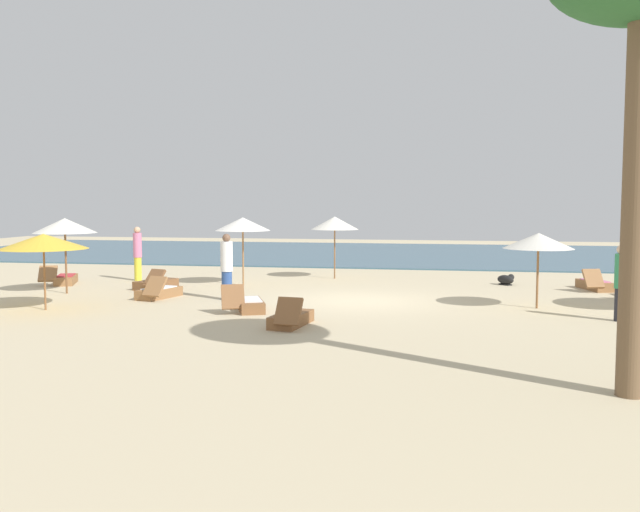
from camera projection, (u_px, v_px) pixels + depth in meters
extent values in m
plane|color=beige|center=(360.00, 301.00, 19.60)|extent=(60.00, 60.00, 0.00)
cube|color=#3D6075|center=(400.00, 254.00, 36.26)|extent=(48.00, 16.00, 0.06)
cylinder|color=brown|center=(538.00, 272.00, 18.22)|extent=(0.06, 0.06, 1.94)
cone|color=silver|center=(538.00, 241.00, 18.15)|extent=(1.83, 1.83, 0.41)
cylinder|color=olive|center=(243.00, 252.00, 23.14)|extent=(0.05, 0.05, 2.22)
cone|color=white|center=(243.00, 224.00, 23.06)|extent=(1.85, 1.85, 0.44)
cylinder|color=brown|center=(66.00, 257.00, 21.09)|extent=(0.06, 0.06, 2.25)
cone|color=silver|center=(65.00, 226.00, 21.01)|extent=(1.89, 1.89, 0.45)
cylinder|color=brown|center=(44.00, 273.00, 17.95)|extent=(0.05, 0.05, 1.93)
cone|color=gold|center=(43.00, 241.00, 17.89)|extent=(2.25, 2.25, 0.39)
cylinder|color=brown|center=(335.00, 248.00, 25.06)|extent=(0.05, 0.05, 2.20)
cone|color=silver|center=(335.00, 223.00, 24.99)|extent=(1.71, 1.71, 0.47)
cube|color=olive|center=(595.00, 285.00, 22.05)|extent=(0.99, 1.61, 0.28)
cube|color=olive|center=(593.00, 278.00, 21.40)|extent=(0.67, 0.57, 0.57)
cube|color=#D17299|center=(595.00, 281.00, 22.03)|extent=(0.78, 1.15, 0.03)
cube|color=brown|center=(291.00, 319.00, 15.79)|extent=(0.81, 1.57, 0.28)
cube|color=brown|center=(288.00, 311.00, 15.07)|extent=(0.62, 0.47, 0.59)
cube|color=olive|center=(640.00, 293.00, 20.18)|extent=(0.75, 1.55, 0.28)
cube|color=white|center=(640.00, 288.00, 20.17)|extent=(0.61, 1.10, 0.03)
cube|color=brown|center=(250.00, 305.00, 17.91)|extent=(1.12, 1.62, 0.28)
cube|color=brown|center=(233.00, 297.00, 17.30)|extent=(0.67, 0.55, 0.60)
cube|color=white|center=(250.00, 299.00, 17.90)|extent=(0.87, 1.16, 0.03)
cube|color=olive|center=(66.00, 280.00, 23.57)|extent=(1.13, 1.62, 0.28)
cube|color=olive|center=(48.00, 274.00, 22.96)|extent=(0.72, 0.69, 0.51)
cube|color=#BF3338|center=(66.00, 275.00, 23.56)|extent=(0.87, 1.17, 0.03)
cube|color=olive|center=(159.00, 293.00, 20.22)|extent=(0.96, 1.60, 0.28)
cube|color=olive|center=(155.00, 286.00, 19.50)|extent=(0.67, 0.59, 0.55)
cube|color=white|center=(159.00, 288.00, 20.21)|extent=(0.76, 1.14, 0.03)
cube|color=brown|center=(156.00, 284.00, 22.34)|extent=(1.08, 1.61, 0.28)
cube|color=brown|center=(154.00, 278.00, 21.63)|extent=(0.70, 0.65, 0.53)
cylinder|color=#26262D|center=(620.00, 305.00, 16.34)|extent=(0.29, 0.29, 0.78)
cylinder|color=#338C59|center=(621.00, 271.00, 16.27)|extent=(0.34, 0.34, 0.81)
sphere|color=beige|center=(622.00, 250.00, 16.23)|extent=(0.22, 0.22, 0.22)
cylinder|color=#2D4C8C|center=(227.00, 286.00, 19.83)|extent=(0.33, 0.33, 0.82)
cylinder|color=white|center=(227.00, 256.00, 19.76)|extent=(0.39, 0.39, 0.85)
sphere|color=brown|center=(226.00, 238.00, 19.72)|extent=(0.23, 0.23, 0.23)
cylinder|color=yellow|center=(138.00, 269.00, 24.52)|extent=(0.36, 0.36, 0.83)
cylinder|color=#D17299|center=(137.00, 245.00, 24.45)|extent=(0.42, 0.42, 0.86)
sphere|color=tan|center=(137.00, 230.00, 24.41)|extent=(0.23, 0.23, 0.23)
cylinder|color=brown|center=(636.00, 204.00, 9.91)|extent=(0.40, 0.40, 5.60)
cube|color=black|center=(505.00, 284.00, 23.27)|extent=(0.43, 0.45, 0.04)
ellipsoid|color=black|center=(505.00, 280.00, 23.26)|extent=(0.68, 0.71, 0.30)
sphere|color=black|center=(511.00, 277.00, 23.44)|extent=(0.21, 0.21, 0.21)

